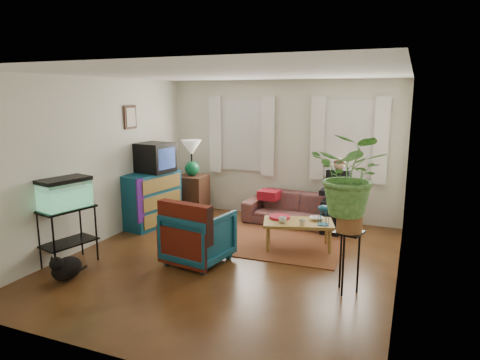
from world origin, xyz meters
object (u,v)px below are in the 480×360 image
at_px(sofa, 298,204).
at_px(coffee_table, 298,235).
at_px(side_table, 192,195).
at_px(plant_stand, 347,262).
at_px(aquarium_stand, 68,237).
at_px(armchair, 199,234).
at_px(dresser, 151,199).

distance_m(sofa, coffee_table, 1.26).
height_order(sofa, side_table, side_table).
xyz_separation_m(sofa, coffee_table, (0.32, -1.20, -0.16)).
bearing_deg(sofa, plant_stand, -58.89).
distance_m(aquarium_stand, coffee_table, 3.33).
distance_m(side_table, armchair, 2.50).
bearing_deg(dresser, side_table, 79.57).
distance_m(dresser, armchair, 2.02).
bearing_deg(side_table, sofa, 2.53).
distance_m(side_table, dresser, 1.00).
xyz_separation_m(dresser, aquarium_stand, (-0.01, -2.00, -0.08)).
bearing_deg(plant_stand, coffee_table, 126.77).
xyz_separation_m(sofa, dresser, (-2.45, -1.03, 0.11)).
bearing_deg(armchair, aquarium_stand, 34.55).
relative_size(armchair, coffee_table, 0.79).
height_order(side_table, aquarium_stand, aquarium_stand).
bearing_deg(sofa, armchair, -106.46).
xyz_separation_m(dresser, plant_stand, (3.69, -1.40, -0.11)).
relative_size(dresser, plant_stand, 1.42).
bearing_deg(dresser, coffee_table, 5.93).
xyz_separation_m(aquarium_stand, coffee_table, (2.78, 1.82, -0.19)).
bearing_deg(dresser, aquarium_stand, -80.71).
distance_m(dresser, coffee_table, 2.79).
xyz_separation_m(dresser, armchair, (1.60, -1.22, -0.08)).
bearing_deg(armchair, coffee_table, -129.37).
relative_size(sofa, dresser, 1.79).
bearing_deg(coffee_table, plant_stand, -70.28).
bearing_deg(aquarium_stand, dresser, 103.26).
height_order(side_table, coffee_table, side_table).
bearing_deg(coffee_table, dresser, 159.31).
height_order(dresser, coffee_table, dresser).
distance_m(sofa, plant_stand, 2.73).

